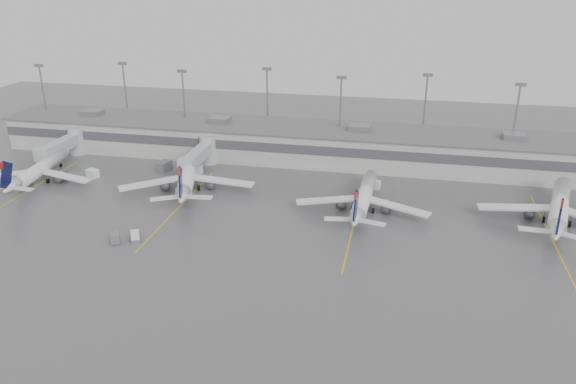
% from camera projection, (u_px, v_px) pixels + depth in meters
% --- Properties ---
extents(ground, '(260.00, 260.00, 0.00)m').
position_uv_depth(ground, '(227.00, 276.00, 87.48)').
color(ground, '#545457').
rests_on(ground, ground).
extents(terminal, '(152.00, 17.00, 9.45)m').
position_uv_depth(terminal, '(298.00, 142.00, 138.35)').
color(terminal, '#A8A8A3').
rests_on(terminal, ground).
extents(light_masts, '(142.40, 8.00, 20.60)m').
position_uv_depth(light_masts, '(302.00, 106.00, 140.59)').
color(light_masts, gray).
rests_on(light_masts, ground).
extents(jet_bridge_left, '(4.00, 17.20, 7.00)m').
position_uv_depth(jet_bridge_left, '(67.00, 144.00, 138.00)').
color(jet_bridge_left, '#A4A7A9').
rests_on(jet_bridge_left, ground).
extents(jet_bridge_right, '(4.00, 17.20, 7.00)m').
position_uv_depth(jet_bridge_right, '(202.00, 154.00, 131.30)').
color(jet_bridge_right, '#A4A7A9').
rests_on(jet_bridge_right, ground).
extents(stand_markings, '(105.25, 40.00, 0.01)m').
position_uv_depth(stand_markings, '(264.00, 214.00, 109.19)').
color(stand_markings, yellow).
rests_on(stand_markings, ground).
extents(jet_far_left, '(25.85, 29.13, 9.44)m').
position_uv_depth(jet_far_left, '(38.00, 170.00, 123.77)').
color(jet_far_left, silver).
rests_on(jet_far_left, ground).
extents(jet_mid_left, '(27.49, 31.28, 10.40)m').
position_uv_depth(jet_mid_left, '(188.00, 176.00, 119.56)').
color(jet_mid_left, silver).
rests_on(jet_mid_left, ground).
extents(jet_mid_right, '(26.23, 29.43, 9.52)m').
position_uv_depth(jet_mid_right, '(364.00, 197.00, 109.37)').
color(jet_mid_right, silver).
rests_on(jet_mid_right, ground).
extents(jet_far_right, '(27.84, 31.62, 10.44)m').
position_uv_depth(jet_far_right, '(559.00, 207.00, 104.03)').
color(jet_far_right, silver).
rests_on(jet_far_right, ground).
extents(baggage_tug, '(2.66, 3.08, 1.70)m').
position_uv_depth(baggage_tug, '(135.00, 237.00, 98.42)').
color(baggage_tug, white).
rests_on(baggage_tug, ground).
extents(baggage_cart, '(2.55, 3.00, 1.67)m').
position_uv_depth(baggage_cart, '(115.00, 238.00, 97.86)').
color(baggage_cart, slate).
rests_on(baggage_cart, ground).
extents(gse_uld_a, '(3.00, 2.44, 1.84)m').
position_uv_depth(gse_uld_a, '(93.00, 173.00, 127.52)').
color(gse_uld_a, white).
rests_on(gse_uld_a, ground).
extents(gse_uld_b, '(2.73, 1.82, 1.93)m').
position_uv_depth(gse_uld_b, '(196.00, 169.00, 129.83)').
color(gse_uld_b, white).
rests_on(gse_uld_b, ground).
extents(gse_uld_c, '(2.73, 2.15, 1.71)m').
position_uv_depth(gse_uld_c, '(374.00, 184.00, 121.27)').
color(gse_uld_c, white).
rests_on(gse_uld_c, ground).
extents(gse_loader, '(3.02, 4.05, 2.27)m').
position_uv_depth(gse_loader, '(164.00, 166.00, 131.26)').
color(gse_loader, slate).
rests_on(gse_loader, ground).
extents(cone_a, '(0.39, 0.39, 0.62)m').
position_uv_depth(cone_a, '(78.00, 166.00, 134.10)').
color(cone_a, orange).
rests_on(cone_a, ground).
extents(cone_b, '(0.51, 0.51, 0.80)m').
position_uv_depth(cone_b, '(188.00, 187.00, 121.24)').
color(cone_b, orange).
rests_on(cone_b, ground).
extents(cone_c, '(0.45, 0.45, 0.72)m').
position_uv_depth(cone_c, '(356.00, 207.00, 111.38)').
color(cone_c, orange).
rests_on(cone_c, ground).
extents(cone_d, '(0.42, 0.42, 0.67)m').
position_uv_depth(cone_d, '(558.00, 206.00, 111.75)').
color(cone_d, orange).
rests_on(cone_d, ground).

